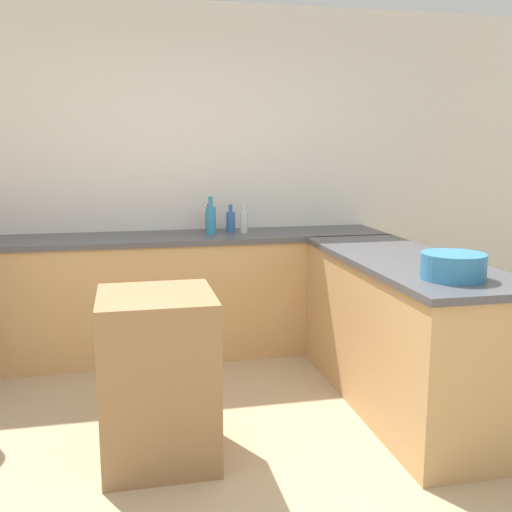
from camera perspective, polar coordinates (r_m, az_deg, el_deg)
ground_plane at (r=2.98m, az=-1.50°, el=-21.91°), size 14.00×14.00×0.00m
wall_back at (r=4.90m, az=-6.93°, el=7.46°), size 8.00×0.06×2.70m
counter_back at (r=4.70m, az=-6.30°, el=-3.57°), size 3.05×0.64×0.93m
counter_peninsula at (r=3.85m, az=13.73°, el=-6.95°), size 0.69×1.91×0.93m
island_table at (r=3.15m, az=-9.31°, el=-11.30°), size 0.57×0.58×0.87m
mixing_bowl at (r=3.19m, az=18.26°, el=-0.93°), size 0.33×0.33×0.13m
water_bottle_blue at (r=4.74m, az=-2.43°, el=3.35°), size 0.07×0.07×0.22m
hot_sauce_bottle at (r=4.76m, az=-4.50°, el=3.39°), size 0.06×0.06×0.22m
dish_soap_bottle at (r=4.62m, az=-4.33°, el=3.51°), size 0.08×0.08×0.29m
vinegar_bottle_clear at (r=4.66m, az=-1.16°, el=3.32°), size 0.06×0.06×0.23m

